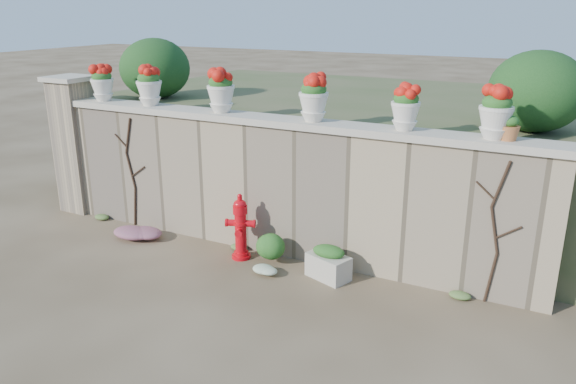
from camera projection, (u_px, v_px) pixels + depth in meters
The scene contains 21 objects.
ground at pixel (211, 299), 7.35m from camera, with size 80.00×80.00×0.00m, color #4C3B26.
stone_wall at pixel (276, 189), 8.55m from camera, with size 8.00×0.40×2.00m, color #9C8868.
wall_cap at pixel (275, 121), 8.23m from camera, with size 8.10×0.52×0.10m, color #BFB7A1.
gate_pillar at pixel (77, 144), 10.28m from camera, with size 0.72×0.72×2.48m.
raised_fill at pixel (351, 145), 11.26m from camera, with size 9.00×6.00×2.00m, color #384C23.
back_shrub_left at pixel (155, 68), 10.47m from camera, with size 1.30×1.30×1.10m, color #143814.
back_shrub_right at pixel (537, 91), 7.61m from camera, with size 1.30×1.30×1.10m, color #143814.
vine_left at pixel (131, 171), 9.53m from camera, with size 0.60×0.04×1.91m.
vine_right at pixel (495, 231), 6.97m from camera, with size 0.60×0.04×1.91m.
fire_hydrant at pixel (240, 226), 8.40m from camera, with size 0.44×0.31×1.02m.
planter_box at pixel (328, 263), 7.85m from camera, with size 0.68×0.52×0.49m.
green_shrub at pixel (265, 244), 8.28m from camera, with size 0.66×0.59×0.62m, color #1E5119.
magenta_clump at pixel (141, 232), 9.22m from camera, with size 0.93×0.62×0.25m, color #BA2584.
white_flowers at pixel (266, 269), 7.97m from camera, with size 0.51×0.41×0.18m, color white.
urn_pot_0 at pixel (102, 83), 9.57m from camera, with size 0.39×0.39×0.61m.
urn_pot_1 at pixel (149, 86), 9.12m from camera, with size 0.41×0.41×0.64m.
urn_pot_2 at pixel (221, 91), 8.51m from camera, with size 0.42×0.42×0.66m.
urn_pot_3 at pixel (314, 98), 7.84m from camera, with size 0.42×0.42×0.65m.
urn_pot_4 at pixel (406, 108), 7.28m from camera, with size 0.38×0.38×0.60m.
urn_pot_5 at pixel (496, 113), 6.79m from camera, with size 0.41×0.41×0.65m.
terracotta_pot at pixel (509, 129), 6.77m from camera, with size 0.24×0.24×0.29m.
Camera 1 is at (3.89, -5.35, 3.64)m, focal length 35.00 mm.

